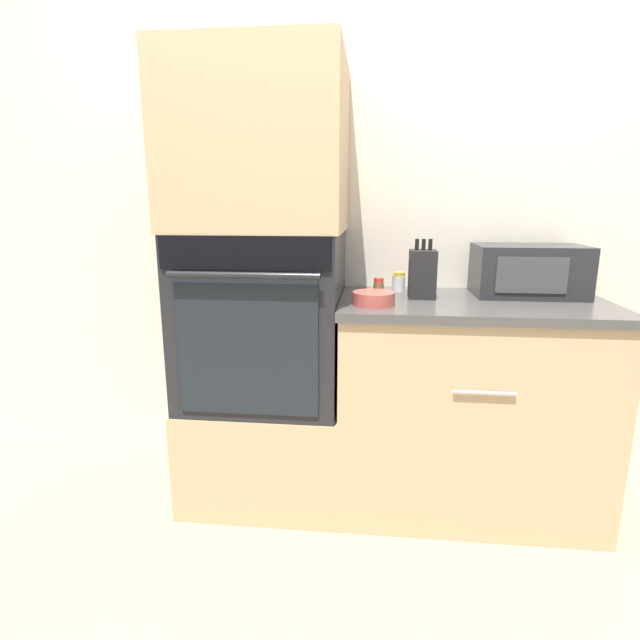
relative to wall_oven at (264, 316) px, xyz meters
The scene contains 12 objects.
ground_plane 0.93m from the wall_oven, 41.30° to the right, with size 12.00×12.00×0.00m, color gray.
wall_back 0.65m from the wall_oven, 44.65° to the left, with size 8.00×0.05×2.50m.
oven_cabinet_base 0.59m from the wall_oven, 90.00° to the left, with size 0.68×0.60×0.46m.
wall_oven is the anchor object (origin of this frame).
oven_cabinet_upper 0.69m from the wall_oven, 90.00° to the left, with size 0.68×0.60×0.67m.
counter_unit 0.94m from the wall_oven, ahead, with size 1.07×0.63×0.90m.
microwave 1.13m from the wall_oven, ahead, with size 0.44×0.29×0.21m.
knife_block 0.69m from the wall_oven, ahead, with size 0.11×0.12×0.24m.
bowl 0.50m from the wall_oven, 17.06° to the right, with size 0.16×0.16×0.05m.
condiment_jar_near 0.63m from the wall_oven, 23.56° to the left, with size 0.05×0.05×0.06m.
condiment_jar_mid 0.50m from the wall_oven, ahead, with size 0.04×0.04×0.08m.
condiment_jar_far 0.61m from the wall_oven, 17.08° to the left, with size 0.05×0.05×0.09m.
Camera 1 is at (0.12, -1.74, 1.28)m, focal length 28.00 mm.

